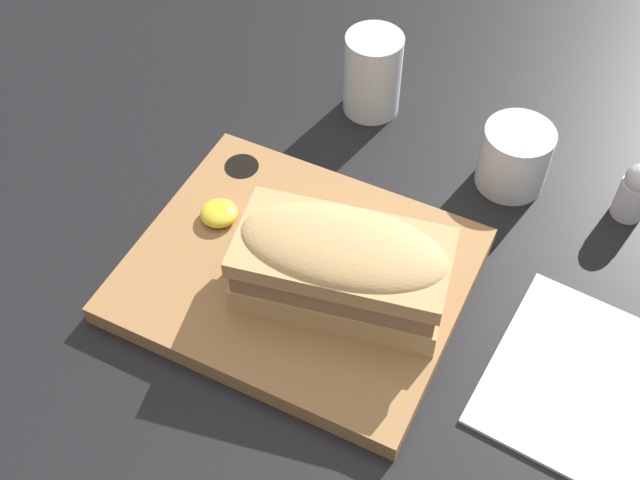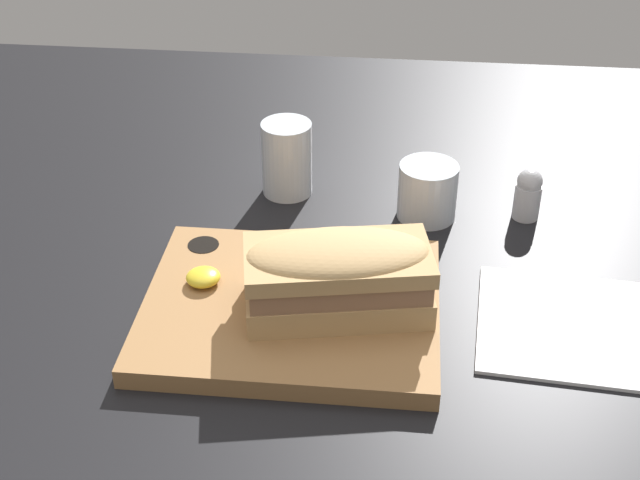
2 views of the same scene
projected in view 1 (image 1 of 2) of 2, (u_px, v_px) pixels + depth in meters
The scene contains 8 objects.
dining_table at pixel (322, 249), 77.32cm from camera, with size 161.07×128.70×2.00cm.
serving_board at pixel (302, 275), 72.83cm from camera, with size 29.46×24.46×2.13cm.
sandwich at pixel (342, 264), 67.13cm from camera, with size 19.24×12.08×7.71cm.
mustard_dollop at pixel (219, 213), 75.23cm from camera, with size 3.54×3.54×1.41cm.
water_glass at pixel (372, 78), 85.54cm from camera, with size 6.15×6.15×9.28cm.
wine_glass at pixel (514, 159), 79.19cm from camera, with size 6.95×6.95×6.76cm.
napkin at pixel (607, 394), 66.23cm from camera, with size 20.45×18.67×0.40cm.
salt_shaker at pixel (635, 191), 76.45cm from camera, with size 3.12×3.12×6.33cm.
Camera 1 is at (20.92, -43.06, 61.72)cm, focal length 45.00 mm.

